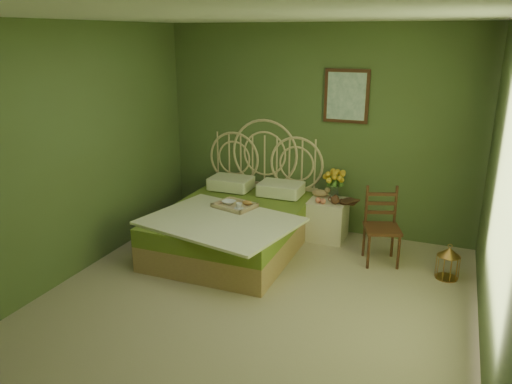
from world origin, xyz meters
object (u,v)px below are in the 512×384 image
at_px(bed, 236,223).
at_px(chair, 384,221).
at_px(nightstand, 328,212).
at_px(birdcage, 448,263).

height_order(bed, chair, bed).
relative_size(bed, nightstand, 2.41).
bearing_deg(nightstand, birdcage, -22.62).
bearing_deg(chair, bed, 170.12).
distance_m(bed, birdcage, 2.41).
distance_m(bed, nightstand, 1.18).
bearing_deg(bed, chair, 8.96).
xyz_separation_m(nightstand, birdcage, (1.44, -0.60, -0.17)).
bearing_deg(bed, birdcage, 1.73).
relative_size(bed, chair, 2.62).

